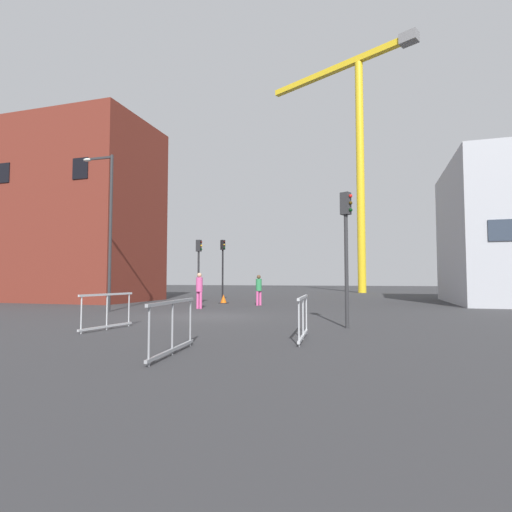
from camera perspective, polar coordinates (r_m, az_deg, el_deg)
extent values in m
plane|color=#333335|center=(16.46, -6.86, -8.56)|extent=(160.00, 160.00, 0.00)
cube|color=maroon|center=(31.08, -23.94, 5.63)|extent=(10.11, 6.98, 12.40)
cube|color=black|center=(31.17, -32.44, 9.97)|extent=(1.10, 0.06, 1.30)
cube|color=black|center=(26.93, -23.80, 11.38)|extent=(1.10, 0.06, 1.30)
cylinder|color=yellow|center=(47.51, 14.69, 11.02)|extent=(0.90, 0.90, 26.40)
cube|color=yellow|center=(53.96, 11.17, 24.67)|extent=(16.68, 8.90, 0.70)
cube|color=slate|center=(50.35, 21.01, 27.04)|extent=(2.15, 1.88, 1.10)
cylinder|color=#2D2D30|center=(20.01, -20.07, 3.19)|extent=(0.14, 0.14, 7.42)
cube|color=#2D2D30|center=(21.13, -21.43, 12.86)|extent=(1.39, 0.11, 0.10)
ellipsoid|color=silver|center=(21.54, -22.93, 12.52)|extent=(0.44, 0.24, 0.16)
cylinder|color=black|center=(28.38, -4.79, -2.74)|extent=(0.12, 0.12, 3.60)
cube|color=black|center=(28.48, -4.76, 1.59)|extent=(0.37, 0.35, 0.70)
sphere|color=#390605|center=(28.36, -4.56, 2.06)|extent=(0.11, 0.11, 0.11)
sphere|color=#F2A514|center=(28.34, -4.56, 1.61)|extent=(0.11, 0.11, 0.11)
sphere|color=#07330F|center=(28.32, -4.56, 1.17)|extent=(0.11, 0.11, 0.11)
cylinder|color=#232326|center=(24.28, -8.22, -3.10)|extent=(0.12, 0.12, 3.18)
cube|color=#232326|center=(24.36, -8.18, 1.47)|extent=(0.29, 0.25, 0.70)
sphere|color=#390605|center=(24.31, -7.81, 2.00)|extent=(0.11, 0.11, 0.11)
sphere|color=#F2A514|center=(24.29, -7.81, 1.48)|extent=(0.11, 0.11, 0.11)
sphere|color=#07330F|center=(24.27, -7.81, 0.96)|extent=(0.11, 0.11, 0.11)
cylinder|color=#2D2D30|center=(12.71, 12.80, -2.10)|extent=(0.12, 0.12, 3.52)
cube|color=#2D2D30|center=(12.92, 12.67, 7.30)|extent=(0.35, 0.33, 0.70)
sphere|color=red|center=(12.89, 13.35, 8.34)|extent=(0.11, 0.11, 0.11)
sphere|color=#3C2905|center=(12.84, 13.37, 7.38)|extent=(0.11, 0.11, 0.11)
sphere|color=#07330F|center=(12.80, 13.38, 6.41)|extent=(0.11, 0.11, 0.11)
cylinder|color=#D14C8C|center=(20.70, -7.90, -6.27)|extent=(0.14, 0.14, 0.87)
cylinder|color=#D14C8C|center=(20.83, -8.32, -6.24)|extent=(0.14, 0.14, 0.87)
cylinder|color=#D14C8C|center=(20.74, -8.09, -4.05)|extent=(0.34, 0.34, 0.73)
sphere|color=tan|center=(20.74, -8.08, -2.71)|extent=(0.24, 0.24, 0.24)
cylinder|color=#D14C8C|center=(23.04, 0.18, -6.05)|extent=(0.14, 0.14, 0.83)
cylinder|color=#D14C8C|center=(23.14, 0.62, -6.03)|extent=(0.14, 0.14, 0.83)
cylinder|color=#2D844C|center=(23.06, 0.40, -4.14)|extent=(0.34, 0.34, 0.70)
sphere|color=brown|center=(23.06, 0.40, -3.00)|extent=(0.23, 0.23, 0.23)
cube|color=gray|center=(8.21, -11.81, -6.44)|extent=(0.34, 2.38, 0.06)
cube|color=gray|center=(8.32, -11.89, -12.99)|extent=(0.34, 2.38, 0.06)
cylinder|color=gray|center=(7.28, -15.04, -10.96)|extent=(0.04, 0.04, 1.05)
cylinder|color=gray|center=(8.26, -11.86, -10.08)|extent=(0.04, 0.04, 1.05)
cylinder|color=gray|center=(9.26, -9.36, -9.37)|extent=(0.04, 0.04, 1.05)
cube|color=#B2B5BA|center=(12.81, -20.47, -5.16)|extent=(0.26, 2.18, 0.06)
cube|color=#B2B5BA|center=(12.88, -20.56, -9.39)|extent=(0.26, 2.18, 0.06)
cylinder|color=#B2B5BA|center=(12.14, -23.68, -7.69)|extent=(0.04, 0.04, 1.05)
cylinder|color=#B2B5BA|center=(12.84, -20.52, -7.51)|extent=(0.04, 0.04, 1.05)
cylinder|color=#B2B5BA|center=(13.58, -17.69, -7.32)|extent=(0.04, 0.04, 1.05)
cube|color=#B2B5BA|center=(10.09, 6.70, -5.90)|extent=(0.26, 2.29, 0.06)
cube|color=#B2B5BA|center=(10.18, 6.74, -11.25)|extent=(0.26, 2.29, 0.06)
cylinder|color=#B2B5BA|center=(9.11, 6.14, -9.50)|extent=(0.04, 0.04, 1.05)
cylinder|color=#B2B5BA|center=(10.13, 6.72, -8.87)|extent=(0.04, 0.04, 1.05)
cylinder|color=#B2B5BA|center=(11.15, 7.19, -8.35)|extent=(0.04, 0.04, 1.05)
cube|color=black|center=(25.28, -4.67, -6.71)|extent=(0.54, 0.54, 0.03)
cone|color=#E55B0F|center=(25.26, -4.66, -6.13)|extent=(0.41, 0.41, 0.54)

